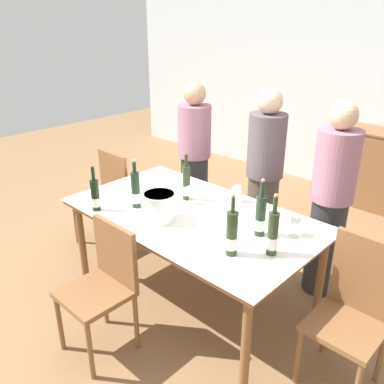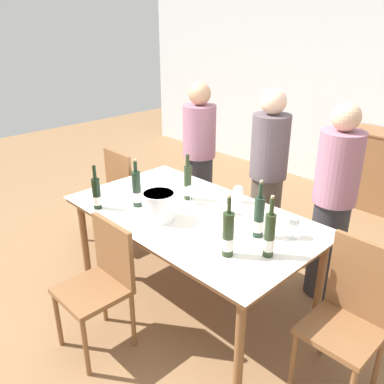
{
  "view_description": "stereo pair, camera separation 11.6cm",
  "coord_description": "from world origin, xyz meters",
  "px_view_note": "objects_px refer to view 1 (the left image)",
  "views": [
    {
      "loc": [
        1.92,
        -2.02,
        2.16
      ],
      "look_at": [
        0.0,
        0.0,
        0.95
      ],
      "focal_mm": 38.0,
      "sensor_mm": 36.0,
      "label": 1
    },
    {
      "loc": [
        2.0,
        -1.94,
        2.16
      ],
      "look_at": [
        0.0,
        0.0,
        0.95
      ],
      "focal_mm": 38.0,
      "sensor_mm": 36.0,
      "label": 2
    }
  ],
  "objects_px": {
    "chair_left_end": "(106,194)",
    "person_guest_right": "(331,203)",
    "wine_bottle_0": "(136,191)",
    "ice_bucket": "(159,206)",
    "wine_bottle_5": "(273,234)",
    "wine_bottle_2": "(260,216)",
    "wine_glass_1": "(295,221)",
    "wine_glass_2": "(237,190)",
    "dining_table": "(192,221)",
    "wine_bottle_3": "(95,196)",
    "chair_right_end": "(354,306)",
    "wine_glass_0": "(224,200)",
    "wine_bottle_1": "(232,235)",
    "wine_glass_3": "(189,192)",
    "person_host": "(194,161)",
    "wine_bottle_4": "(186,183)",
    "person_guest_left": "(264,178)",
    "chair_near_front": "(104,280)"
  },
  "relations": [
    {
      "from": "wine_bottle_0",
      "to": "person_guest_left",
      "type": "height_order",
      "value": "person_guest_left"
    },
    {
      "from": "dining_table",
      "to": "wine_bottle_4",
      "type": "relative_size",
      "value": 5.04
    },
    {
      "from": "wine_bottle_1",
      "to": "wine_glass_0",
      "type": "xyz_separation_m",
      "value": [
        -0.41,
        0.42,
        -0.03
      ]
    },
    {
      "from": "wine_bottle_3",
      "to": "person_host",
      "type": "xyz_separation_m",
      "value": [
        -0.19,
        1.32,
        -0.09
      ]
    },
    {
      "from": "chair_near_front",
      "to": "person_host",
      "type": "relative_size",
      "value": 0.58
    },
    {
      "from": "wine_bottle_4",
      "to": "person_guest_left",
      "type": "height_order",
      "value": "person_guest_left"
    },
    {
      "from": "wine_bottle_2",
      "to": "wine_bottle_5",
      "type": "distance_m",
      "value": 0.25
    },
    {
      "from": "wine_bottle_0",
      "to": "wine_bottle_3",
      "type": "height_order",
      "value": "wine_bottle_0"
    },
    {
      "from": "ice_bucket",
      "to": "wine_bottle_0",
      "type": "xyz_separation_m",
      "value": [
        -0.3,
        0.02,
        0.03
      ]
    },
    {
      "from": "wine_bottle_4",
      "to": "chair_near_front",
      "type": "distance_m",
      "value": 1.03
    },
    {
      "from": "wine_bottle_5",
      "to": "person_host",
      "type": "bearing_deg",
      "value": 149.02
    },
    {
      "from": "wine_bottle_5",
      "to": "wine_bottle_0",
      "type": "bearing_deg",
      "value": -172.68
    },
    {
      "from": "wine_bottle_1",
      "to": "wine_glass_2",
      "type": "bearing_deg",
      "value": 125.19
    },
    {
      "from": "ice_bucket",
      "to": "dining_table",
      "type": "bearing_deg",
      "value": 67.31
    },
    {
      "from": "dining_table",
      "to": "wine_bottle_3",
      "type": "xyz_separation_m",
      "value": [
        -0.59,
        -0.47,
        0.18
      ]
    },
    {
      "from": "ice_bucket",
      "to": "wine_bottle_1",
      "type": "relative_size",
      "value": 0.57
    },
    {
      "from": "wine_bottle_0",
      "to": "chair_near_front",
      "type": "xyz_separation_m",
      "value": [
        0.34,
        -0.57,
        -0.37
      ]
    },
    {
      "from": "wine_glass_3",
      "to": "person_guest_right",
      "type": "bearing_deg",
      "value": 39.41
    },
    {
      "from": "wine_bottle_2",
      "to": "person_host",
      "type": "height_order",
      "value": "person_host"
    },
    {
      "from": "wine_bottle_3",
      "to": "wine_glass_3",
      "type": "xyz_separation_m",
      "value": [
        0.44,
        0.59,
        -0.02
      ]
    },
    {
      "from": "wine_bottle_0",
      "to": "ice_bucket",
      "type": "bearing_deg",
      "value": -4.57
    },
    {
      "from": "chair_near_front",
      "to": "person_host",
      "type": "xyz_separation_m",
      "value": [
        -0.72,
        1.64,
        0.26
      ]
    },
    {
      "from": "wine_bottle_3",
      "to": "wine_glass_0",
      "type": "height_order",
      "value": "wine_bottle_3"
    },
    {
      "from": "wine_glass_1",
      "to": "wine_glass_2",
      "type": "distance_m",
      "value": 0.65
    },
    {
      "from": "ice_bucket",
      "to": "wine_bottle_2",
      "type": "bearing_deg",
      "value": 25.99
    },
    {
      "from": "wine_glass_3",
      "to": "chair_right_end",
      "type": "xyz_separation_m",
      "value": [
        1.41,
        -0.03,
        -0.33
      ]
    },
    {
      "from": "wine_bottle_4",
      "to": "person_host",
      "type": "bearing_deg",
      "value": 128.96
    },
    {
      "from": "wine_glass_2",
      "to": "person_guest_left",
      "type": "distance_m",
      "value": 0.5
    },
    {
      "from": "wine_bottle_0",
      "to": "wine_glass_1",
      "type": "bearing_deg",
      "value": 22.08
    },
    {
      "from": "wine_bottle_0",
      "to": "chair_near_front",
      "type": "distance_m",
      "value": 0.76
    },
    {
      "from": "wine_bottle_5",
      "to": "wine_glass_2",
      "type": "height_order",
      "value": "wine_bottle_5"
    },
    {
      "from": "wine_bottle_0",
      "to": "person_guest_right",
      "type": "distance_m",
      "value": 1.54
    },
    {
      "from": "ice_bucket",
      "to": "wine_bottle_0",
      "type": "distance_m",
      "value": 0.3
    },
    {
      "from": "wine_glass_3",
      "to": "person_host",
      "type": "relative_size",
      "value": 0.1
    },
    {
      "from": "dining_table",
      "to": "wine_glass_2",
      "type": "height_order",
      "value": "wine_glass_2"
    },
    {
      "from": "wine_bottle_0",
      "to": "wine_bottle_5",
      "type": "xyz_separation_m",
      "value": [
        1.16,
        0.15,
        0.0
      ]
    },
    {
      "from": "chair_right_end",
      "to": "chair_left_end",
      "type": "relative_size",
      "value": 1.05
    },
    {
      "from": "chair_left_end",
      "to": "person_guest_right",
      "type": "bearing_deg",
      "value": 20.34
    },
    {
      "from": "wine_bottle_3",
      "to": "person_host",
      "type": "bearing_deg",
      "value": 98.3
    },
    {
      "from": "wine_glass_3",
      "to": "wine_bottle_3",
      "type": "bearing_deg",
      "value": -127.16
    },
    {
      "from": "wine_glass_3",
      "to": "person_guest_right",
      "type": "distance_m",
      "value": 1.12
    },
    {
      "from": "wine_bottle_2",
      "to": "chair_near_front",
      "type": "height_order",
      "value": "wine_bottle_2"
    },
    {
      "from": "wine_glass_3",
      "to": "wine_bottle_1",
      "type": "bearing_deg",
      "value": -27.0
    },
    {
      "from": "wine_glass_1",
      "to": "wine_bottle_2",
      "type": "bearing_deg",
      "value": -136.82
    },
    {
      "from": "ice_bucket",
      "to": "person_guest_right",
      "type": "xyz_separation_m",
      "value": [
        0.82,
        1.07,
        -0.07
      ]
    },
    {
      "from": "wine_bottle_0",
      "to": "person_guest_right",
      "type": "height_order",
      "value": "person_guest_right"
    },
    {
      "from": "wine_bottle_1",
      "to": "wine_bottle_3",
      "type": "distance_m",
      "value": 1.18
    },
    {
      "from": "wine_glass_0",
      "to": "person_guest_right",
      "type": "distance_m",
      "value": 0.86
    },
    {
      "from": "ice_bucket",
      "to": "person_guest_right",
      "type": "bearing_deg",
      "value": 52.45
    },
    {
      "from": "wine_glass_3",
      "to": "wine_glass_1",
      "type": "bearing_deg",
      "value": 8.19
    }
  ]
}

